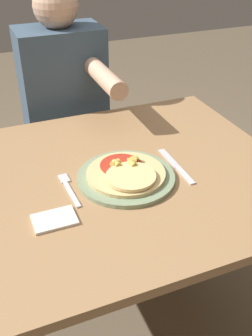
{
  "coord_description": "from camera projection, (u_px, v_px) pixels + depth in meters",
  "views": [
    {
      "loc": [
        -0.33,
        -0.96,
        1.42
      ],
      "look_at": [
        0.04,
        -0.04,
        0.77
      ],
      "focal_mm": 42.0,
      "sensor_mm": 36.0,
      "label": 1
    }
  ],
  "objects": [
    {
      "name": "dining_table",
      "position": [
        110.0,
        202.0,
        1.28
      ],
      "size": [
        1.14,
        0.91,
        0.73
      ],
      "color": "#9E754C",
      "rests_on": "ground_plane"
    },
    {
      "name": "plate",
      "position": [
        126.0,
        177.0,
        1.2
      ],
      "size": [
        0.3,
        0.3,
        0.01
      ],
      "color": "gray",
      "rests_on": "dining_table"
    },
    {
      "name": "ground_plane",
      "position": [
        113.0,
        322.0,
        1.62
      ],
      "size": [
        8.0,
        8.0,
        0.0
      ],
      "primitive_type": "plane",
      "color": "brown"
    },
    {
      "name": "fork",
      "position": [
        69.0,
        188.0,
        1.16
      ],
      "size": [
        0.03,
        0.18,
        0.0
      ],
      "color": "silver",
      "rests_on": "dining_table"
    },
    {
      "name": "pizza",
      "position": [
        127.0,
        173.0,
        1.19
      ],
      "size": [
        0.24,
        0.24,
        0.04
      ],
      "color": "#DBBC7A",
      "rests_on": "plate"
    },
    {
      "name": "person_diner",
      "position": [
        65.0,
        104.0,
        1.75
      ],
      "size": [
        0.35,
        0.52,
        1.21
      ],
      "color": "#2D2D38",
      "rests_on": "ground_plane"
    },
    {
      "name": "knife",
      "position": [
        177.0,
        166.0,
        1.26
      ],
      "size": [
        0.02,
        0.22,
        0.0
      ],
      "color": "silver",
      "rests_on": "dining_table"
    },
    {
      "name": "napkin",
      "position": [
        54.0,
        220.0,
        1.04
      ],
      "size": [
        0.11,
        0.08,
        0.01
      ],
      "color": "silver",
      "rests_on": "dining_table"
    }
  ]
}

